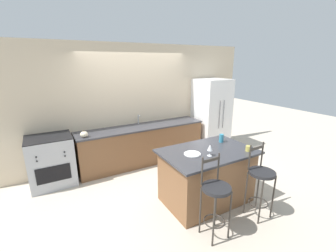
% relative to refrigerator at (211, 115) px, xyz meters
% --- Properties ---
extents(ground_plane, '(18.00, 18.00, 0.00)m').
position_rel_refrigerator_xyz_m(ground_plane, '(-1.94, -0.28, -0.94)').
color(ground_plane, beige).
extents(wall_back, '(6.00, 0.07, 2.70)m').
position_rel_refrigerator_xyz_m(wall_back, '(-1.94, 0.41, 0.41)').
color(wall_back, beige).
rests_on(wall_back, ground_plane).
extents(back_counter, '(2.94, 0.67, 0.89)m').
position_rel_refrigerator_xyz_m(back_counter, '(-1.94, 0.09, -0.49)').
color(back_counter, brown).
rests_on(back_counter, ground_plane).
extents(sink_faucet, '(0.02, 0.13, 0.22)m').
position_rel_refrigerator_xyz_m(sink_faucet, '(-1.94, 0.29, 0.09)').
color(sink_faucet, '#ADAFB5').
rests_on(sink_faucet, back_counter).
extents(kitchen_island, '(1.52, 1.00, 0.91)m').
position_rel_refrigerator_xyz_m(kitchen_island, '(-1.62, -1.85, -0.48)').
color(kitchen_island, brown).
rests_on(kitchen_island, ground_plane).
extents(refrigerator, '(0.80, 0.80, 1.88)m').
position_rel_refrigerator_xyz_m(refrigerator, '(0.00, 0.00, 0.00)').
color(refrigerator, white).
rests_on(refrigerator, ground_plane).
extents(oven_range, '(0.79, 0.70, 0.97)m').
position_rel_refrigerator_xyz_m(oven_range, '(-3.85, 0.05, -0.46)').
color(oven_range, '#ADAFB5').
rests_on(oven_range, ground_plane).
extents(bar_stool_near, '(0.38, 0.38, 1.15)m').
position_rel_refrigerator_xyz_m(bar_stool_near, '(-2.05, -2.55, -0.32)').
color(bar_stool_near, '#332D28').
rests_on(bar_stool_near, ground_plane).
extents(bar_stool_far, '(0.38, 0.38, 1.15)m').
position_rel_refrigerator_xyz_m(bar_stool_far, '(-1.19, -2.56, -0.32)').
color(bar_stool_far, '#332D28').
rests_on(bar_stool_far, ground_plane).
extents(dinner_plate, '(0.27, 0.27, 0.02)m').
position_rel_refrigerator_xyz_m(dinner_plate, '(-1.93, -1.85, -0.01)').
color(dinner_plate, white).
rests_on(dinner_plate, kitchen_island).
extents(wine_glass, '(0.08, 0.08, 0.19)m').
position_rel_refrigerator_xyz_m(wine_glass, '(-1.73, -2.02, 0.11)').
color(wine_glass, white).
rests_on(wine_glass, kitchen_island).
extents(coffee_mug, '(0.12, 0.09, 0.09)m').
position_rel_refrigerator_xyz_m(coffee_mug, '(-1.07, -2.19, 0.02)').
color(coffee_mug, '#C1B251').
rests_on(coffee_mug, kitchen_island).
extents(tumbler_cup, '(0.08, 0.08, 0.15)m').
position_rel_refrigerator_xyz_m(tumbler_cup, '(-1.15, -1.65, 0.05)').
color(tumbler_cup, teal).
rests_on(tumbler_cup, kitchen_island).
extents(pumpkin_decoration, '(0.15, 0.15, 0.14)m').
position_rel_refrigerator_xyz_m(pumpkin_decoration, '(-3.23, -0.08, 0.01)').
color(pumpkin_decoration, beige).
rests_on(pumpkin_decoration, back_counter).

